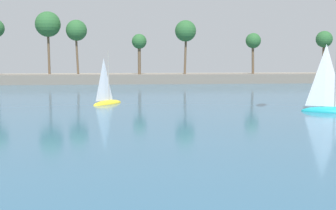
# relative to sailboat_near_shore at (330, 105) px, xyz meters

# --- Properties ---
(sea) EXTENTS (220.00, 113.59, 0.06)m
(sea) POSITION_rel_sailboat_near_shore_xyz_m (-17.81, 26.39, -0.74)
(sea) COLOR #33607F
(sea) RESTS_ON ground
(palm_headland) EXTENTS (99.04, 6.44, 13.63)m
(palm_headland) POSITION_rel_sailboat_near_shore_xyz_m (-22.16, 43.38, 3.79)
(palm_headland) COLOR slate
(palm_headland) RESTS_ON ground
(sailboat_near_shore) EXTENTS (5.57, 3.80, 7.83)m
(sailboat_near_shore) POSITION_rel_sailboat_near_shore_xyz_m (0.00, 0.00, 0.00)
(sailboat_near_shore) COLOR teal
(sailboat_near_shore) RESTS_ON sea
(sailboat_mid_bay) EXTENTS (3.66, 4.14, 6.19)m
(sailboat_mid_bay) POSITION_rel_sailboat_near_shore_xyz_m (-20.95, 8.73, -0.15)
(sailboat_mid_bay) COLOR yellow
(sailboat_mid_bay) RESTS_ON sea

